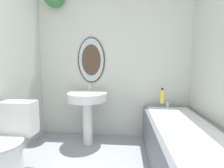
{
  "coord_description": "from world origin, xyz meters",
  "views": [
    {
      "loc": [
        0.21,
        -0.25,
        1.11
      ],
      "look_at": [
        0.06,
        1.39,
        0.93
      ],
      "focal_mm": 26.0,
      "sensor_mm": 36.0,
      "label": 1
    }
  ],
  "objects_px": {
    "toilet": "(8,149)",
    "bathtub": "(183,148)",
    "shampoo_bottle": "(162,96)",
    "pedestal_sink": "(87,103)"
  },
  "relations": [
    {
      "from": "toilet",
      "to": "shampoo_bottle",
      "type": "height_order",
      "value": "shampoo_bottle"
    },
    {
      "from": "pedestal_sink",
      "to": "toilet",
      "type": "bearing_deg",
      "value": -124.97
    },
    {
      "from": "pedestal_sink",
      "to": "shampoo_bottle",
      "type": "bearing_deg",
      "value": 6.15
    },
    {
      "from": "pedestal_sink",
      "to": "shampoo_bottle",
      "type": "distance_m",
      "value": 1.06
    },
    {
      "from": "toilet",
      "to": "bathtub",
      "type": "bearing_deg",
      "value": 9.51
    },
    {
      "from": "bathtub",
      "to": "shampoo_bottle",
      "type": "distance_m",
      "value": 0.77
    },
    {
      "from": "shampoo_bottle",
      "to": "toilet",
      "type": "bearing_deg",
      "value": -150.05
    },
    {
      "from": "pedestal_sink",
      "to": "bathtub",
      "type": "relative_size",
      "value": 0.53
    },
    {
      "from": "toilet",
      "to": "shampoo_bottle",
      "type": "relative_size",
      "value": 3.53
    },
    {
      "from": "toilet",
      "to": "pedestal_sink",
      "type": "bearing_deg",
      "value": 55.03
    }
  ]
}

